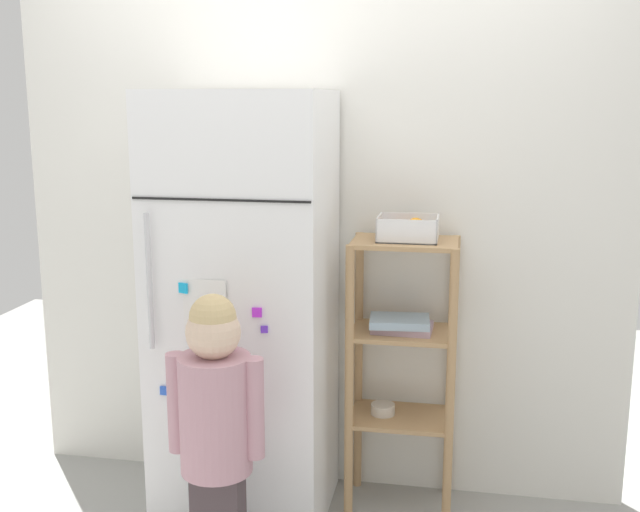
# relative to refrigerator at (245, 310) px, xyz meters

# --- Properties ---
(kitchen_wall_back) EXTENTS (2.63, 0.03, 2.23)m
(kitchen_wall_back) POSITION_rel_refrigerator_xyz_m (0.24, 0.32, 0.25)
(kitchen_wall_back) COLOR silver
(kitchen_wall_back) RESTS_ON ground
(refrigerator) EXTENTS (0.67, 0.61, 1.73)m
(refrigerator) POSITION_rel_refrigerator_xyz_m (0.00, 0.00, 0.00)
(refrigerator) COLOR white
(refrigerator) RESTS_ON ground
(child_standing) EXTENTS (0.34, 0.25, 1.07)m
(child_standing) POSITION_rel_refrigerator_xyz_m (0.04, -0.52, -0.22)
(child_standing) COLOR #483C3F
(child_standing) RESTS_ON ground
(pantry_shelf_unit) EXTENTS (0.44, 0.31, 1.15)m
(pantry_shelf_unit) POSITION_rel_refrigerator_xyz_m (0.62, 0.13, -0.18)
(pantry_shelf_unit) COLOR tan
(pantry_shelf_unit) RESTS_ON ground
(fruit_bin) EXTENTS (0.24, 0.19, 0.10)m
(fruit_bin) POSITION_rel_refrigerator_xyz_m (0.64, 0.14, 0.32)
(fruit_bin) COLOR white
(fruit_bin) RESTS_ON pantry_shelf_unit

